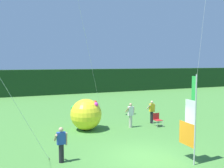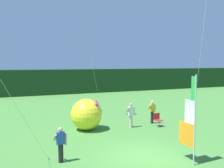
# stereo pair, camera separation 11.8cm
# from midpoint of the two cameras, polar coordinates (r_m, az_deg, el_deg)

# --- Properties ---
(ground_plane) EXTENTS (120.00, 120.00, 0.00)m
(ground_plane) POSITION_cam_midpoint_polar(r_m,az_deg,el_deg) (11.79, 7.24, -16.58)
(ground_plane) COLOR #478438
(distant_treeline) EXTENTS (80.00, 2.40, 3.46)m
(distant_treeline) POSITION_cam_midpoint_polar(r_m,az_deg,el_deg) (34.97, -13.79, 0.51)
(distant_treeline) COLOR #193819
(distant_treeline) RESTS_ON ground
(banner_flag) EXTENTS (0.06, 1.03, 3.85)m
(banner_flag) POSITION_cam_midpoint_polar(r_m,az_deg,el_deg) (11.04, 17.67, -8.23)
(banner_flag) COLOR #B7B7BC
(banner_flag) RESTS_ON ground
(person_near_banner) EXTENTS (0.55, 0.48, 1.64)m
(person_near_banner) POSITION_cam_midpoint_polar(r_m,az_deg,el_deg) (17.73, 9.14, -6.34)
(person_near_banner) COLOR black
(person_near_banner) RESTS_ON ground
(person_mid_field) EXTENTS (0.55, 0.48, 1.65)m
(person_mid_field) POSITION_cam_midpoint_polar(r_m,az_deg,el_deg) (16.43, 4.18, -7.18)
(person_mid_field) COLOR #B7B2A3
(person_mid_field) RESTS_ON ground
(person_far_left) EXTENTS (0.55, 0.48, 1.56)m
(person_far_left) POSITION_cam_midpoint_polar(r_m,az_deg,el_deg) (11.05, -12.18, -13.58)
(person_far_left) COLOR black
(person_far_left) RESTS_ON ground
(inflatable_balloon) EXTENTS (2.03, 2.03, 2.03)m
(inflatable_balloon) POSITION_cam_midpoint_polar(r_m,az_deg,el_deg) (15.87, -6.33, -7.11)
(inflatable_balloon) COLOR yellow
(inflatable_balloon) RESTS_ON ground
(folding_chair) EXTENTS (0.51, 0.51, 0.89)m
(folding_chair) POSITION_cam_midpoint_polar(r_m,az_deg,el_deg) (17.07, 10.39, -8.04)
(folding_chair) COLOR #BCBCC1
(folding_chair) RESTS_ON ground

